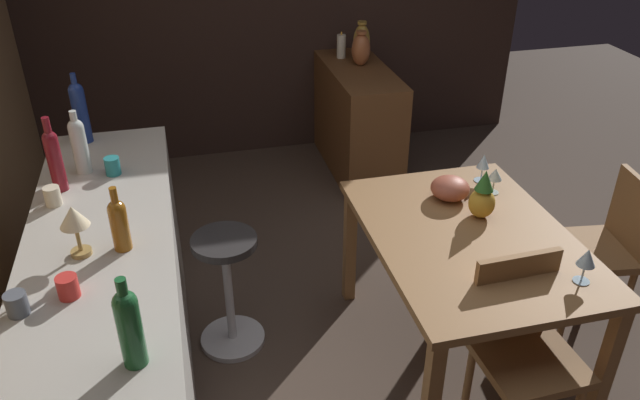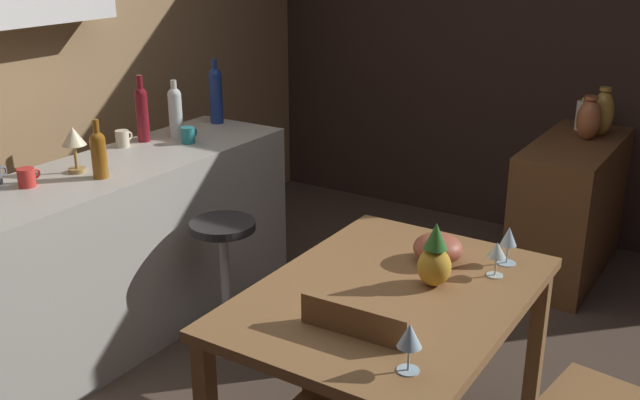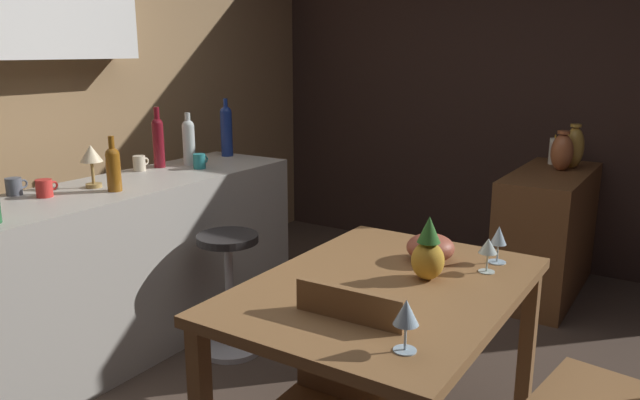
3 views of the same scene
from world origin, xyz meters
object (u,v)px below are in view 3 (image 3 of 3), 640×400
cup_red (45,188)px  pillar_candle_tall (554,151)px  wine_glass_right (406,314)px  vase_copper (562,152)px  wine_bottle_clear (189,140)px  wine_bottle_cobalt (226,129)px  cup_cream (140,163)px  counter_lamp (91,157)px  cup_slate (14,186)px  bar_stool (229,290)px  wine_glass_left (488,247)px  fruit_bowl (430,248)px  sideboard_cabinet (547,232)px  cup_teal (200,161)px  vase_brass (574,147)px  wine_bottle_ruby (158,140)px  wine_bottle_amber (113,167)px  pineapple_centerpiece (428,253)px  wine_glass_center (499,237)px  dining_table (384,306)px

cup_red → pillar_candle_tall: 3.18m
wine_glass_right → vase_copper: size_ratio=0.61×
wine_bottle_clear → wine_bottle_cobalt: wine_bottle_cobalt is taller
cup_cream → wine_bottle_clear: bearing=-20.1°
counter_lamp → cup_slate: bearing=150.3°
bar_stool → counter_lamp: 0.98m
counter_lamp → pillar_candle_tall: 2.96m
bar_stool → wine_glass_left: (-0.04, -1.37, 0.49)m
wine_glass_left → cup_cream: cup_cream is taller
wine_glass_right → fruit_bowl: 0.80m
sideboard_cabinet → wine_bottle_cobalt: bearing=119.5°
cup_teal → cup_cream: bearing=134.0°
vase_copper → pillar_candle_tall: bearing=23.4°
vase_brass → vase_copper: vase_brass is taller
fruit_bowl → wine_bottle_ruby: bearing=82.2°
wine_bottle_ruby → cup_red: wine_bottle_ruby is taller
wine_glass_right → wine_glass_left: bearing=0.5°
wine_glass_left → vase_copper: size_ratio=0.53×
wine_bottle_amber → wine_glass_right: bearing=-104.1°
bar_stool → sideboard_cabinet: bearing=-34.3°
wine_bottle_ruby → counter_lamp: 0.58m
bar_stool → cup_slate: 1.17m
wine_bottle_cobalt → pineapple_centerpiece: bearing=-117.9°
wine_glass_right → vase_brass: vase_brass is taller
wine_bottle_clear → cup_red: bearing=-178.8°
wine_glass_center → counter_lamp: bearing=102.8°
dining_table → pillar_candle_tall: pillar_candle_tall is taller
cup_red → wine_glass_left: bearing=-73.9°
cup_red → wine_glass_center: bearing=-70.4°
wine_glass_center → wine_bottle_clear: wine_bottle_clear is taller
wine_glass_center → wine_bottle_amber: bearing=103.7°
wine_glass_right → wine_glass_center: size_ratio=1.03×
cup_teal → cup_slate: 1.02m
wine_bottle_clear → cup_cream: size_ratio=2.99×
sideboard_cabinet → bar_stool: sideboard_cabinet is taller
wine_bottle_ruby → cup_slate: wine_bottle_ruby is taller
wine_glass_right → wine_glass_center: bearing=0.4°
vase_brass → fruit_bowl: bearing=175.6°
sideboard_cabinet → cup_red: bearing=142.9°
bar_stool → pillar_candle_tall: 2.42m
sideboard_cabinet → fruit_bowl: bearing=177.5°
wine_bottle_cobalt → counter_lamp: bearing=-176.8°
fruit_bowl → cup_teal: bearing=77.6°
fruit_bowl → wine_bottle_clear: (0.41, 1.74, 0.26)m
cup_teal → vase_copper: vase_copper is taller
pineapple_centerpiece → pillar_candle_tall: pillar_candle_tall is taller
bar_stool → wine_bottle_cobalt: bearing=40.7°
vase_copper → wine_bottle_amber: bearing=142.9°
pillar_candle_tall → cup_teal: bearing=136.9°
cup_red → cup_cream: bearing=10.5°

